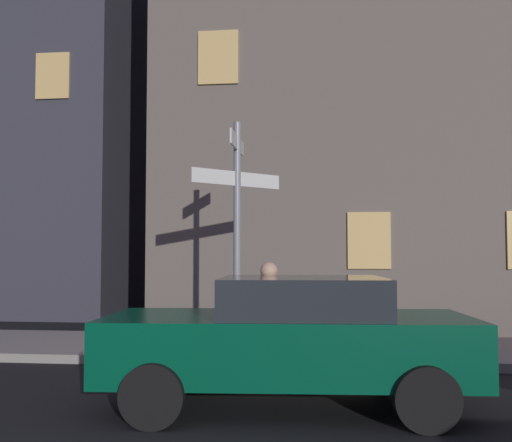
# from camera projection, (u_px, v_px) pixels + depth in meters

# --- Properties ---
(sidewalk_kerb) EXTENTS (40.00, 2.92, 0.14)m
(sidewalk_kerb) POSITION_uv_depth(u_px,v_px,m) (220.00, 348.00, 10.79)
(sidewalk_kerb) COLOR gray
(sidewalk_kerb) RESTS_ON ground_plane
(signpost) EXTENTS (1.29, 1.37, 3.77)m
(signpost) POSITION_uv_depth(u_px,v_px,m) (237.00, 214.00, 10.20)
(signpost) COLOR gray
(signpost) RESTS_ON sidewalk_kerb
(car_side_parked) EXTENTS (4.22, 2.22, 1.45)m
(car_side_parked) POSITION_uv_depth(u_px,v_px,m) (290.00, 338.00, 6.87)
(car_side_parked) COLOR #05472D
(car_side_parked) RESTS_ON ground_plane
(cyclist) EXTENTS (1.82, 0.35, 1.61)m
(cyclist) POSITION_uv_depth(u_px,v_px,m) (265.00, 331.00, 7.67)
(cyclist) COLOR black
(cyclist) RESTS_ON ground_plane
(building_right_block) EXTENTS (13.02, 8.66, 13.17)m
(building_right_block) POSITION_uv_depth(u_px,v_px,m) (416.00, 81.00, 17.38)
(building_right_block) COLOR #6B6056
(building_right_block) RESTS_ON ground_plane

